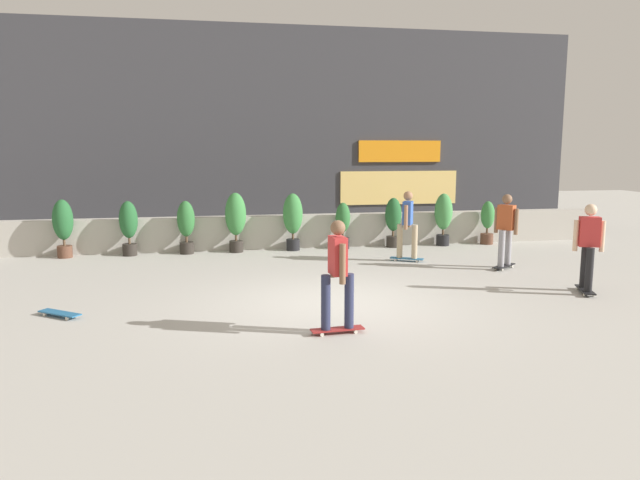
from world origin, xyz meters
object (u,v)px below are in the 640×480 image
(potted_plant_8, at_px, (487,221))
(potted_plant_4, at_px, (293,217))
(potted_plant_6, at_px, (393,219))
(skater_by_wall_left, at_px, (506,228))
(potted_plant_3, at_px, (236,218))
(potted_plant_1, at_px, (129,225))
(potted_plant_2, at_px, (186,224))
(skater_mid_plaza, at_px, (338,271))
(skateboard_near_camera, at_px, (60,313))
(potted_plant_0, at_px, (63,224))
(skater_far_right, at_px, (408,223))
(potted_plant_7, at_px, (443,216))
(potted_plant_5, at_px, (343,224))
(skater_by_wall_right, at_px, (588,244))

(potted_plant_8, bearing_deg, potted_plant_4, 180.00)
(potted_plant_6, bearing_deg, skater_by_wall_left, -64.56)
(potted_plant_3, distance_m, potted_plant_8, 7.10)
(potted_plant_1, xyz_separation_m, potted_plant_6, (6.99, 0.00, -0.02))
(potted_plant_2, relative_size, skater_mid_plaza, 0.81)
(potted_plant_2, distance_m, skateboard_near_camera, 5.93)
(potted_plant_0, relative_size, potted_plant_8, 1.19)
(potted_plant_1, bearing_deg, potted_plant_8, 0.00)
(skater_far_right, bearing_deg, skateboard_near_camera, -153.67)
(skater_by_wall_left, xyz_separation_m, skater_mid_plaza, (-4.76, -3.95, 0.00))
(potted_plant_7, bearing_deg, potted_plant_5, 180.00)
(potted_plant_4, xyz_separation_m, skater_mid_plaza, (-0.38, -7.28, 0.05))
(potted_plant_1, bearing_deg, skateboard_near_camera, -94.52)
(skater_by_wall_left, height_order, skater_far_right, same)
(potted_plant_5, bearing_deg, potted_plant_1, -180.00)
(potted_plant_4, xyz_separation_m, skater_by_wall_left, (4.37, -3.33, 0.05))
(potted_plant_6, distance_m, skater_far_right, 2.08)
(potted_plant_8, height_order, skater_mid_plaza, skater_mid_plaza)
(potted_plant_5, relative_size, potted_plant_6, 0.92)
(potted_plant_1, height_order, potted_plant_7, potted_plant_7)
(potted_plant_6, height_order, skater_by_wall_left, skater_by_wall_left)
(potted_plant_8, relative_size, skater_mid_plaza, 0.72)
(skater_by_wall_right, height_order, skateboard_near_camera, skater_by_wall_right)
(potted_plant_7, xyz_separation_m, skater_by_wall_left, (0.12, -3.33, 0.10))
(potted_plant_3, bearing_deg, potted_plant_1, -180.00)
(skater_mid_plaza, bearing_deg, potted_plant_8, 50.67)
(potted_plant_4, height_order, potted_plant_5, potted_plant_4)
(potted_plant_7, xyz_separation_m, skater_by_wall_right, (0.52, -5.74, 0.10))
(potted_plant_7, relative_size, skater_by_wall_right, 0.86)
(potted_plant_4, relative_size, skater_mid_plaza, 0.90)
(potted_plant_3, bearing_deg, skateboard_near_camera, -119.34)
(skater_mid_plaza, bearing_deg, potted_plant_5, 76.47)
(potted_plant_7, relative_size, skateboard_near_camera, 1.93)
(potted_plant_4, bearing_deg, potted_plant_6, 0.00)
(potted_plant_4, distance_m, potted_plant_8, 5.59)
(potted_plant_5, xyz_separation_m, skater_mid_plaza, (-1.75, -7.28, 0.26))
(potted_plant_7, relative_size, skater_far_right, 0.86)
(skater_mid_plaza, bearing_deg, skateboard_near_camera, 158.26)
(potted_plant_1, xyz_separation_m, potted_plant_2, (1.42, 0.00, -0.02))
(potted_plant_1, bearing_deg, skater_by_wall_right, -32.58)
(potted_plant_8, bearing_deg, potted_plant_3, 180.00)
(potted_plant_2, relative_size, skater_by_wall_right, 0.81)
(potted_plant_3, height_order, skateboard_near_camera, potted_plant_3)
(potted_plant_4, distance_m, potted_plant_6, 2.79)
(potted_plant_2, height_order, potted_plant_8, potted_plant_2)
(skater_mid_plaza, bearing_deg, skater_by_wall_right, 16.68)
(potted_plant_3, distance_m, skater_mid_plaza, 7.37)
(potted_plant_2, height_order, potted_plant_3, potted_plant_3)
(potted_plant_2, relative_size, potted_plant_5, 1.09)
(potted_plant_3, xyz_separation_m, potted_plant_8, (7.09, -0.00, -0.26))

